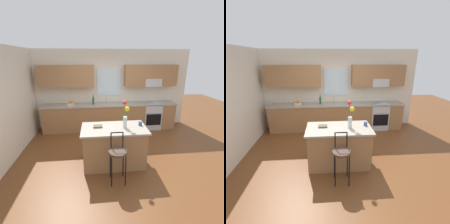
{
  "view_description": "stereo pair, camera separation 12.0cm",
  "coord_description": "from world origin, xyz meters",
  "views": [
    {
      "loc": [
        -0.49,
        -3.67,
        2.39
      ],
      "look_at": [
        -0.05,
        0.55,
        1.0
      ],
      "focal_mm": 26.17,
      "sensor_mm": 36.0,
      "label": 1
    },
    {
      "loc": [
        -0.37,
        -3.68,
        2.39
      ],
      "look_at": [
        -0.05,
        0.55,
        1.0
      ],
      "focal_mm": 26.17,
      "sensor_mm": 36.0,
      "label": 2
    }
  ],
  "objects": [
    {
      "name": "ground_plane",
      "position": [
        0.0,
        0.0,
        0.0
      ],
      "size": [
        14.0,
        14.0,
        0.0
      ],
      "primitive_type": "plane",
      "color": "brown"
    },
    {
      "name": "wall_left",
      "position": [
        -2.56,
        0.3,
        1.35
      ],
      "size": [
        0.12,
        4.6,
        2.7
      ],
      "primitive_type": "cube",
      "color": "beige",
      "rests_on": "ground"
    },
    {
      "name": "back_wall_assembly",
      "position": [
        0.03,
        1.98,
        1.51
      ],
      "size": [
        5.6,
        0.5,
        2.7
      ],
      "color": "beige",
      "rests_on": "ground"
    },
    {
      "name": "counter_run",
      "position": [
        -0.0,
        1.7,
        0.47
      ],
      "size": [
        4.56,
        0.64,
        0.92
      ],
      "color": "#996B42",
      "rests_on": "ground"
    },
    {
      "name": "sink_faucet",
      "position": [
        -0.09,
        1.84,
        1.06
      ],
      "size": [
        0.02,
        0.13,
        0.23
      ],
      "color": "#B7BABC",
      "rests_on": "counter_run"
    },
    {
      "name": "oven_range",
      "position": [
        1.48,
        1.68,
        0.46
      ],
      "size": [
        0.6,
        0.64,
        0.92
      ],
      "color": "#B7BABC",
      "rests_on": "ground"
    },
    {
      "name": "kitchen_island",
      "position": [
        -0.09,
        -0.34,
        0.46
      ],
      "size": [
        1.46,
        0.81,
        0.92
      ],
      "color": "#996B42",
      "rests_on": "ground"
    },
    {
      "name": "bar_stool_near",
      "position": [
        -0.09,
        -0.95,
        0.64
      ],
      "size": [
        0.36,
        0.36,
        1.04
      ],
      "color": "black",
      "rests_on": "ground"
    },
    {
      "name": "flower_vase",
      "position": [
        0.16,
        -0.36,
        1.23
      ],
      "size": [
        0.16,
        0.11,
        0.63
      ],
      "color": "silver",
      "rests_on": "kitchen_island"
    },
    {
      "name": "mug_ceramic",
      "position": [
        0.52,
        -0.26,
        0.97
      ],
      "size": [
        0.08,
        0.08,
        0.09
      ],
      "primitive_type": "cylinder",
      "color": "#33518C",
      "rests_on": "kitchen_island"
    },
    {
      "name": "cookbook",
      "position": [
        -0.45,
        -0.26,
        0.94
      ],
      "size": [
        0.2,
        0.15,
        0.03
      ],
      "primitive_type": "cube",
      "color": "brown",
      "rests_on": "kitchen_island"
    },
    {
      "name": "fruit_bowl_oranges",
      "position": [
        -1.33,
        1.7,
        0.98
      ],
      "size": [
        0.24,
        0.24,
        0.16
      ],
      "color": "silver",
      "rests_on": "counter_run"
    },
    {
      "name": "bottle_olive_oil",
      "position": [
        -0.56,
        1.7,
        1.05
      ],
      "size": [
        0.06,
        0.06,
        0.33
      ],
      "color": "#1E5923",
      "rests_on": "counter_run"
    }
  ]
}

